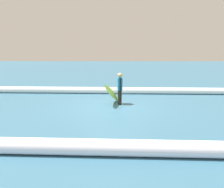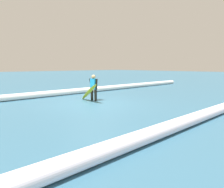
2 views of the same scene
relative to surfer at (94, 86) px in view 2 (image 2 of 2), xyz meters
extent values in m
plane|color=#32607A|center=(0.42, 0.60, -0.78)|extent=(128.14, 128.14, 0.00)
cylinder|color=black|center=(-0.02, 0.14, -0.47)|extent=(0.14, 0.14, 0.63)
cylinder|color=black|center=(0.02, -0.14, -0.47)|extent=(0.14, 0.14, 0.63)
cube|color=#198CD8|center=(0.00, 0.00, 0.13)|extent=(0.24, 0.36, 0.56)
sphere|color=#A48758|center=(0.00, 0.00, 0.51)|extent=(0.22, 0.22, 0.22)
cylinder|color=black|center=(-0.03, 0.21, 0.13)|extent=(0.09, 0.14, 0.58)
cylinder|color=black|center=(0.03, -0.21, 0.13)|extent=(0.09, 0.23, 0.58)
ellipsoid|color=yellow|center=(0.36, 0.05, -0.28)|extent=(0.75, 1.94, 1.05)
ellipsoid|color=red|center=(0.36, 0.05, -0.27)|extent=(0.48, 1.53, 0.86)
cylinder|color=white|center=(-2.34, -2.88, -0.60)|extent=(20.60, 0.95, 0.37)
cylinder|color=white|center=(2.03, 5.63, -0.59)|extent=(25.96, 1.17, 0.38)
camera|label=1|loc=(0.11, 10.92, 1.46)|focal=39.84mm
camera|label=2|loc=(6.48, 8.38, 1.08)|focal=31.61mm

